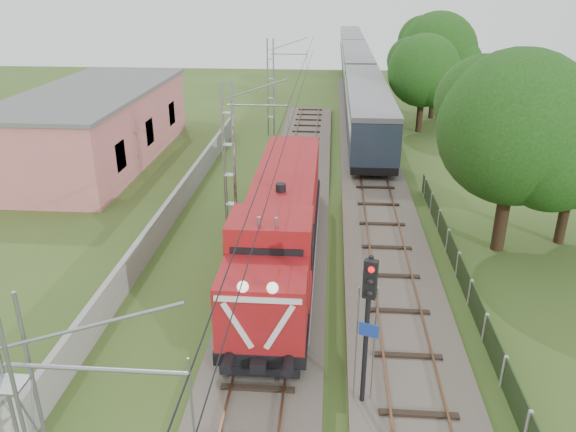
{
  "coord_description": "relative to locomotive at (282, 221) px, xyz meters",
  "views": [
    {
      "loc": [
        2.08,
        -14.94,
        12.49
      ],
      "look_at": [
        0.21,
        9.2,
        2.2
      ],
      "focal_mm": 35.0,
      "sensor_mm": 36.0,
      "label": 1
    }
  ],
  "objects": [
    {
      "name": "ground",
      "position": [
        0.0,
        -8.37,
        -2.28
      ],
      "size": [
        140.0,
        140.0,
        0.0
      ],
      "primitive_type": "plane",
      "color": "#344A1B",
      "rests_on": "ground"
    },
    {
      "name": "track_main",
      "position": [
        0.0,
        -1.37,
        -2.09
      ],
      "size": [
        4.2,
        70.0,
        0.45
      ],
      "color": "#6B6054",
      "rests_on": "ground"
    },
    {
      "name": "track_side",
      "position": [
        5.0,
        11.63,
        -2.09
      ],
      "size": [
        4.2,
        80.0,
        0.45
      ],
      "color": "#6B6054",
      "rests_on": "ground"
    },
    {
      "name": "catenary",
      "position": [
        -2.95,
        3.63,
        1.77
      ],
      "size": [
        3.31,
        70.0,
        8.0
      ],
      "color": "gray",
      "rests_on": "ground"
    },
    {
      "name": "boundary_wall",
      "position": [
        -6.5,
        3.63,
        -1.53
      ],
      "size": [
        0.25,
        40.0,
        1.5
      ],
      "primitive_type": "cube",
      "color": "#9E9E99",
      "rests_on": "ground"
    },
    {
      "name": "station_building",
      "position": [
        -15.0,
        15.63,
        0.36
      ],
      "size": [
        8.4,
        20.4,
        5.22
      ],
      "color": "#D67673",
      "rests_on": "ground"
    },
    {
      "name": "fence",
      "position": [
        8.0,
        -5.37,
        -1.68
      ],
      "size": [
        0.12,
        32.0,
        1.2
      ],
      "color": "black",
      "rests_on": "ground"
    },
    {
      "name": "locomotive",
      "position": [
        0.0,
        0.0,
        0.0
      ],
      "size": [
        3.06,
        17.45,
        4.43
      ],
      "color": "black",
      "rests_on": "ground"
    },
    {
      "name": "coach_rake",
      "position": [
        5.0,
        47.95,
        0.4
      ],
      "size": [
        3.27,
        72.83,
        3.78
      ],
      "color": "black",
      "rests_on": "ground"
    },
    {
      "name": "signal_post",
      "position": [
        3.32,
        -9.35,
        1.41
      ],
      "size": [
        0.58,
        0.46,
        5.36
      ],
      "color": "black",
      "rests_on": "ground"
    },
    {
      "name": "tree_a",
      "position": [
        10.65,
        2.59,
        3.82
      ],
      "size": [
        7.54,
        7.18,
        9.77
      ],
      "color": "#362016",
      "rests_on": "ground"
    },
    {
      "name": "tree_c",
      "position": [
        9.89,
        25.9,
        2.93
      ],
      "size": [
        6.44,
        6.13,
        8.34
      ],
      "color": "#362016",
      "rests_on": "ground"
    },
    {
      "name": "tree_d",
      "position": [
        11.84,
        31.31,
        3.85
      ],
      "size": [
        7.58,
        7.22,
        9.82
      ],
      "color": "#362016",
      "rests_on": "ground"
    }
  ]
}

